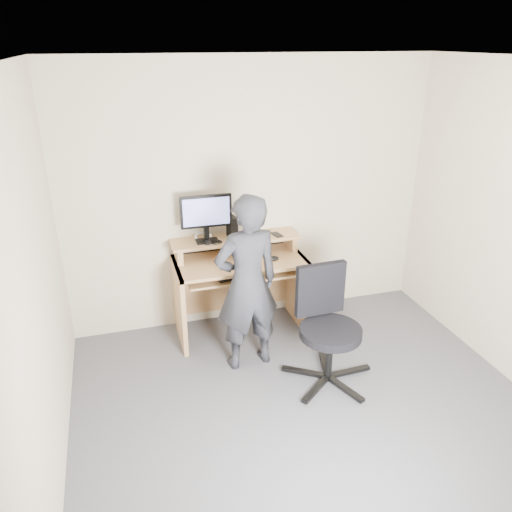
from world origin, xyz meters
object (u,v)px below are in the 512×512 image
monitor (206,214)px  person (247,284)px  office_chair (327,322)px  desk (238,276)px

monitor → person: size_ratio=0.30×
person → monitor: bearing=-80.8°
office_chair → monitor: bearing=124.3°
monitor → person: 0.79m
desk → monitor: size_ratio=2.59×
desk → monitor: (-0.27, 0.05, 0.63)m
desk → office_chair: office_chair is taller
monitor → person: bearing=-72.3°
desk → person: 0.65m
office_chair → person: (-0.56, 0.36, 0.25)m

